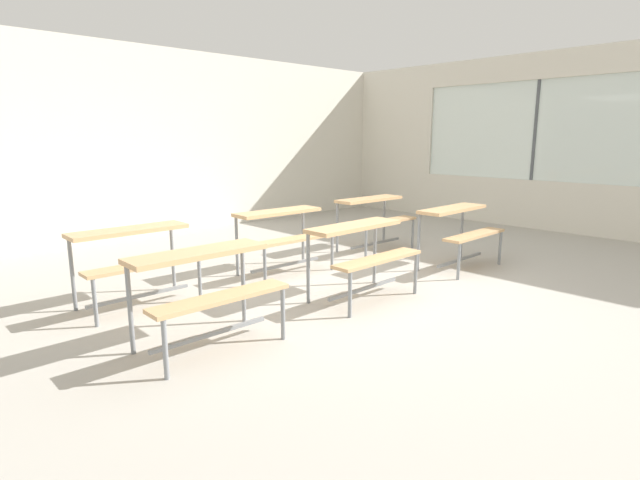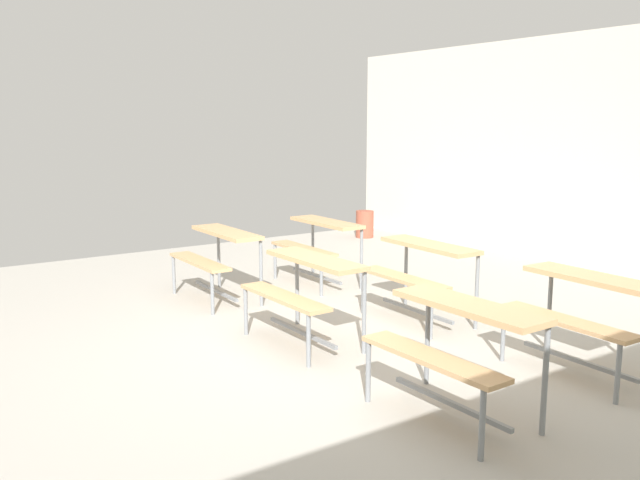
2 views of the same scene
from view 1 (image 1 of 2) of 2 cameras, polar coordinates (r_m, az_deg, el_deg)
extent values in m
cube|color=#ADA89E|center=(5.29, 5.09, -6.21)|extent=(10.00, 9.00, 0.05)
cube|color=silver|center=(8.68, -18.05, 10.51)|extent=(10.00, 0.12, 3.00)
cube|color=silver|center=(9.47, 25.57, 3.46)|extent=(0.12, 9.00, 0.85)
cube|color=silver|center=(9.47, 26.88, 17.66)|extent=(0.12, 9.00, 0.45)
cube|color=silver|center=(11.15, 8.58, 12.12)|extent=(0.12, 1.90, 1.70)
cube|color=silver|center=(9.59, 23.42, 11.39)|extent=(0.02, 4.20, 1.70)
cube|color=#4C5156|center=(9.59, 23.42, 11.39)|extent=(0.06, 0.05, 1.70)
cube|color=tan|center=(3.95, -13.79, -1.48)|extent=(1.10, 0.34, 0.04)
cube|color=tan|center=(3.76, -11.18, -6.48)|extent=(1.10, 0.24, 0.03)
cylinder|color=gray|center=(3.97, -20.90, -7.28)|extent=(0.04, 0.04, 0.72)
cylinder|color=gray|center=(4.41, -8.77, -4.74)|extent=(0.04, 0.04, 0.72)
cylinder|color=gray|center=(3.54, -17.28, -11.76)|extent=(0.04, 0.04, 0.44)
cylinder|color=gray|center=(4.03, -4.26, -8.33)|extent=(0.04, 0.04, 0.44)
cube|color=gray|center=(4.02, -12.37, -10.46)|extent=(1.00, 0.05, 0.03)
cube|color=tan|center=(5.00, 3.93, 1.57)|extent=(1.10, 0.33, 0.04)
cube|color=tan|center=(4.85, 6.69, -2.17)|extent=(1.10, 0.23, 0.03)
cylinder|color=gray|center=(4.83, -1.36, -3.16)|extent=(0.04, 0.04, 0.72)
cylinder|color=gray|center=(5.53, 6.28, -1.29)|extent=(0.04, 0.04, 0.72)
cylinder|color=gray|center=(4.49, 3.44, -6.17)|extent=(0.04, 0.04, 0.44)
cylinder|color=gray|center=(5.24, 10.87, -3.74)|extent=(0.04, 0.04, 0.44)
cube|color=gray|center=(5.06, 5.01, -5.57)|extent=(1.00, 0.04, 0.03)
cube|color=tan|center=(6.40, 14.92, 3.43)|extent=(1.10, 0.33, 0.04)
cube|color=tan|center=(6.29, 17.28, 0.57)|extent=(1.10, 0.23, 0.03)
cylinder|color=gray|center=(6.11, 11.20, -0.19)|extent=(0.04, 0.04, 0.72)
cylinder|color=gray|center=(6.95, 15.89, 1.01)|extent=(0.04, 0.04, 0.72)
cylinder|color=gray|center=(5.86, 15.57, -2.32)|extent=(0.04, 0.04, 0.44)
cylinder|color=gray|center=(6.73, 19.88, -0.81)|extent=(0.04, 0.04, 0.44)
cube|color=gray|center=(6.44, 15.69, -2.17)|extent=(1.00, 0.04, 0.03)
cube|color=tan|center=(5.11, -21.02, 1.02)|extent=(1.10, 0.33, 0.04)
cube|color=tan|center=(4.87, -19.35, -2.71)|extent=(1.10, 0.23, 0.03)
cylinder|color=gray|center=(5.15, -26.46, -3.45)|extent=(0.04, 0.04, 0.72)
cylinder|color=gray|center=(5.50, -16.49, -1.78)|extent=(0.04, 0.04, 0.72)
cylinder|color=gray|center=(4.68, -24.33, -6.48)|extent=(0.04, 0.04, 0.44)
cylinder|color=gray|center=(5.06, -13.58, -4.42)|extent=(0.04, 0.04, 0.44)
cube|color=gray|center=(5.12, -19.91, -6.01)|extent=(1.00, 0.04, 0.03)
cube|color=tan|center=(5.96, -4.82, 3.21)|extent=(1.11, 0.36, 0.04)
cube|color=tan|center=(5.76, -2.85, 0.11)|extent=(1.11, 0.26, 0.03)
cylinder|color=gray|center=(5.86, -9.48, -0.64)|extent=(0.04, 0.04, 0.72)
cylinder|color=gray|center=(6.44, -1.96, 0.63)|extent=(0.04, 0.04, 0.72)
cylinder|color=gray|center=(5.45, -6.32, -3.01)|extent=(0.04, 0.04, 0.44)
cylinder|color=gray|center=(6.06, 1.38, -1.42)|extent=(0.04, 0.04, 0.44)
cube|color=gray|center=(5.98, -3.90, -2.82)|extent=(1.00, 0.07, 0.03)
cube|color=tan|center=(7.20, 5.65, 4.66)|extent=(1.11, 0.35, 0.04)
cube|color=tan|center=(7.03, 7.53, 2.13)|extent=(1.11, 0.25, 0.03)
cylinder|color=gray|center=(6.99, 1.98, 1.51)|extent=(0.04, 0.04, 0.72)
cylinder|color=gray|center=(7.71, 7.33, 2.38)|extent=(0.04, 0.04, 0.72)
cylinder|color=gray|center=(6.64, 5.27, -0.31)|extent=(0.04, 0.04, 0.44)
cylinder|color=gray|center=(7.39, 10.54, 0.78)|extent=(0.04, 0.04, 0.44)
cube|color=gray|center=(7.21, 6.37, -0.35)|extent=(1.00, 0.06, 0.03)
camera|label=2|loc=(8.31, 46.31, 10.13)|focal=37.85mm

